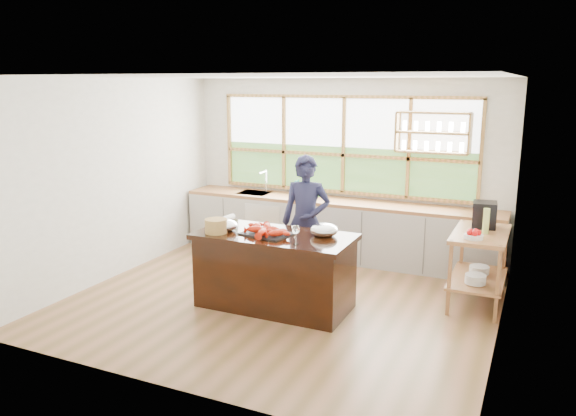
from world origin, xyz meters
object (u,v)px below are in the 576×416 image
Objects in this scene: cook at (306,222)px; wicker_basket at (216,226)px; island at (275,270)px; espresso_machine at (484,215)px.

wicker_basket is at bearing -135.10° from cook.
wicker_basket is at bearing -160.39° from island.
espresso_machine is at bearing 29.18° from wicker_basket.
cook is (0.05, 0.82, 0.41)m from island.
espresso_machine is 3.26m from wicker_basket.
cook is at bearing 86.31° from island.
wicker_basket is (-2.84, -1.59, -0.07)m from espresso_machine.
island is 1.07× the size of cook.
cook is 1.28m from wicker_basket.
island is 0.92m from cook.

